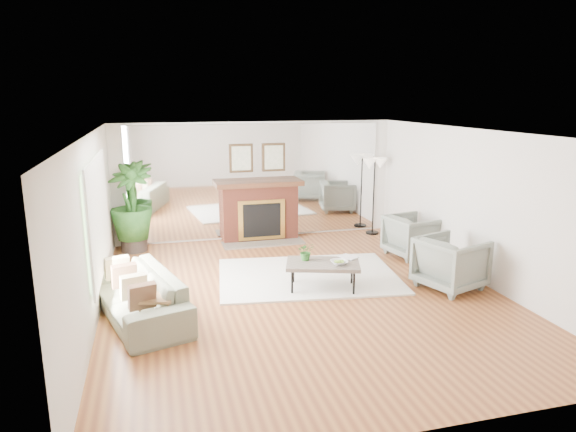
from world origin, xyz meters
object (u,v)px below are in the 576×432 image
object	(u,v)px
sofa	(139,295)
armchair_front	(451,263)
potted_ficus	(131,205)
side_table	(157,301)
armchair_back	(412,236)
fireplace	(260,210)
floor_lamp	(375,169)
coffee_table	(323,265)

from	to	relation	value
sofa	armchair_front	xyz separation A→B (m)	(4.80, -0.11, 0.10)
sofa	potted_ficus	world-z (taller)	potted_ficus
armchair_front	potted_ficus	distance (m)	6.05
potted_ficus	side_table	bearing A→B (deg)	-84.07
potted_ficus	armchair_back	bearing A→B (deg)	-18.24
fireplace	armchair_back	xyz separation A→B (m)	(2.60, -1.87, -0.26)
armchair_back	side_table	bearing A→B (deg)	103.17
armchair_front	floor_lamp	world-z (taller)	floor_lamp
fireplace	side_table	xyz separation A→B (m)	(-2.20, -4.01, -0.23)
coffee_table	potted_ficus	bearing A→B (deg)	134.69
coffee_table	sofa	world-z (taller)	sofa
fireplace	armchair_front	distance (m)	4.30
side_table	armchair_back	bearing A→B (deg)	24.03
side_table	floor_lamp	xyz separation A→B (m)	(4.74, 3.85, 1.03)
side_table	sofa	bearing A→B (deg)	114.69
coffee_table	armchair_back	bearing A→B (deg)	29.60
armchair_back	floor_lamp	world-z (taller)	floor_lamp
floor_lamp	fireplace	bearing A→B (deg)	176.42
coffee_table	side_table	bearing A→B (deg)	-161.30
fireplace	floor_lamp	distance (m)	2.67
sofa	armchair_front	distance (m)	4.81
sofa	armchair_back	size ratio (longest dim) A/B	2.52
coffee_table	fireplace	bearing A→B (deg)	96.45
sofa	side_table	world-z (taller)	sofa
fireplace	potted_ficus	distance (m)	2.62
armchair_back	floor_lamp	bearing A→B (deg)	-8.95
fireplace	floor_lamp	xyz separation A→B (m)	(2.54, -0.16, 0.79)
armchair_back	floor_lamp	size ratio (longest dim) A/B	0.52
armchair_front	side_table	distance (m)	4.58
potted_ficus	sofa	bearing A→B (deg)	-87.35
side_table	potted_ficus	distance (m)	3.91
fireplace	potted_ficus	size ratio (longest dim) A/B	1.17
armchair_front	armchair_back	bearing A→B (deg)	-27.01
coffee_table	armchair_back	distance (m)	2.58
armchair_back	floor_lamp	distance (m)	2.01
armchair_back	armchair_front	distance (m)	1.73
armchair_front	side_table	bearing A→B (deg)	76.38
coffee_table	potted_ficus	world-z (taller)	potted_ficus
floor_lamp	potted_ficus	bearing A→B (deg)	180.00
armchair_back	coffee_table	bearing A→B (deg)	108.73
potted_ficus	floor_lamp	xyz separation A→B (m)	(5.14, -0.00, 0.51)
potted_ficus	floor_lamp	distance (m)	5.17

